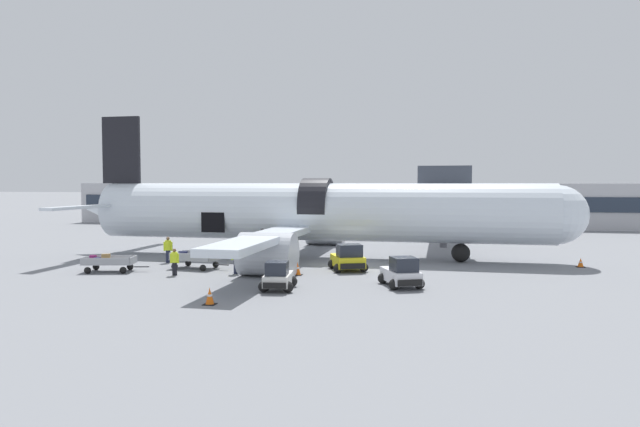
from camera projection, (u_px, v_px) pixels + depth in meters
name	position (u px, v px, depth m)	size (l,w,h in m)	color
ground_plane	(348.00, 266.00, 36.65)	(500.00, 500.00, 0.00)	slate
terminal_strip	(396.00, 203.00, 74.29)	(83.32, 12.98, 5.29)	#B2B2B7
jet_bridge_stub	(444.00, 190.00, 46.02)	(3.76, 13.42, 6.57)	#4C4C51
airplane	(311.00, 214.00, 40.52)	(36.35, 31.32, 10.38)	silver
baggage_tug_lead	(402.00, 274.00, 29.35)	(2.52, 3.17, 1.58)	silver
baggage_tug_mid	(348.00, 259.00, 34.76)	(2.69, 3.06, 1.65)	yellow
baggage_tug_rear	(278.00, 278.00, 28.49)	(1.94, 2.53, 1.46)	silver
baggage_cart_loading	(196.00, 260.00, 35.55)	(3.84, 2.18, 1.11)	#999BA0
baggage_cart_queued	(109.00, 264.00, 34.27)	(3.93, 2.28, 1.12)	#999BA0
ground_crew_loader_a	(241.00, 256.00, 34.58)	(0.58, 0.40, 1.69)	black
ground_crew_loader_b	(236.00, 258.00, 33.53)	(0.62, 0.52, 1.79)	#1E2338
ground_crew_driver	(269.00, 252.00, 36.77)	(0.54, 0.54, 1.68)	black
ground_crew_supervisor	(168.00, 249.00, 38.21)	(0.60, 0.51, 1.74)	#1E2338
ground_crew_helper	(175.00, 261.00, 32.94)	(0.54, 0.39, 1.56)	black
ground_crew_marshal	(263.00, 255.00, 35.79)	(0.45, 0.56, 1.61)	#1E2338
safety_cone_nose	(581.00, 263.00, 36.19)	(0.53, 0.53, 0.58)	black
safety_cone_engine_left	(210.00, 297.00, 25.08)	(0.54, 0.54, 0.76)	black
safety_cone_wingtip	(297.00, 269.00, 33.06)	(0.55, 0.55, 0.77)	black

